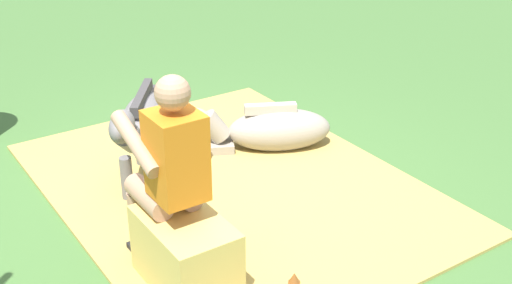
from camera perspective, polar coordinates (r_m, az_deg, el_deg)
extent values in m
plane|color=#426B33|center=(5.00, -4.12, -5.23)|extent=(24.00, 24.00, 0.00)
cube|color=tan|center=(5.19, -2.07, -3.78)|extent=(3.34, 2.51, 0.02)
cube|color=tan|center=(4.06, -6.02, -9.48)|extent=(0.68, 0.42, 0.47)
cylinder|color=tan|center=(4.05, -9.16, -4.65)|extent=(0.40, 0.14, 0.14)
cylinder|color=tan|center=(4.37, -10.03, -6.99)|extent=(0.11, 0.11, 0.47)
cube|color=black|center=(4.48, -9.83, -9.20)|extent=(0.22, 0.10, 0.06)
cylinder|color=tan|center=(4.13, -6.66, -3.89)|extent=(0.40, 0.14, 0.14)
cylinder|color=tan|center=(4.44, -7.68, -6.25)|extent=(0.11, 0.11, 0.47)
cube|color=black|center=(4.55, -7.53, -8.45)|extent=(0.22, 0.10, 0.06)
cube|color=orange|center=(3.77, -6.82, -1.19)|extent=(0.30, 0.28, 0.52)
cylinder|color=tan|center=(3.84, -10.22, -0.12)|extent=(0.50, 0.09, 0.26)
cylinder|color=tan|center=(3.96, -6.03, 1.01)|extent=(0.50, 0.09, 0.26)
sphere|color=tan|center=(3.62, -7.13, 4.18)|extent=(0.20, 0.20, 0.20)
ellipsoid|color=slate|center=(5.10, -9.56, 1.80)|extent=(0.87, 0.75, 0.34)
cylinder|color=slate|center=(4.99, -8.70, -3.19)|extent=(0.09, 0.09, 0.36)
cylinder|color=slate|center=(5.03, -10.95, -3.14)|extent=(0.09, 0.09, 0.36)
cylinder|color=slate|center=(5.48, -7.75, -0.36)|extent=(0.09, 0.09, 0.36)
cylinder|color=slate|center=(5.51, -9.80, -0.34)|extent=(0.09, 0.09, 0.36)
cylinder|color=slate|center=(4.61, -10.74, 0.41)|extent=(0.40, 0.36, 0.33)
ellipsoid|color=slate|center=(4.39, -11.36, 1.30)|extent=(0.35, 0.32, 0.20)
cube|color=#3A3838|center=(5.03, -9.71, 3.78)|extent=(0.52, 0.40, 0.08)
cylinder|color=#3A3838|center=(5.54, -8.67, 3.30)|extent=(0.07, 0.07, 0.30)
ellipsoid|color=gray|center=(5.72, 2.02, 1.06)|extent=(0.75, 0.97, 0.36)
cube|color=gray|center=(5.72, -3.35, -0.41)|extent=(0.34, 0.36, 0.10)
cylinder|color=gray|center=(5.64, -3.60, 1.31)|extent=(0.29, 0.34, 0.30)
ellipsoid|color=gray|center=(5.60, -5.46, 1.96)|extent=(0.28, 0.34, 0.20)
cube|color=#B5A999|center=(5.63, 1.24, 2.87)|extent=(0.27, 0.43, 0.08)
cone|color=brown|center=(3.82, 3.29, -11.46)|extent=(0.06, 0.06, 0.06)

